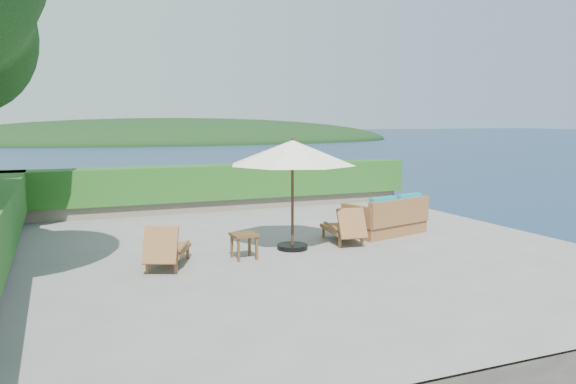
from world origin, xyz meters
name	(u,v)px	position (x,y,z in m)	size (l,w,h in m)	color
ground	(289,250)	(0.00, 0.00, 0.00)	(12.00, 12.00, 0.00)	gray
foundation	(289,321)	(0.00, 0.00, -1.55)	(12.00, 12.00, 3.00)	#5F574B
offshore_island	(175,142)	(25.00, 140.00, -3.00)	(126.00, 57.60, 12.60)	black
planter_wall_far	(218,204)	(0.00, 5.60, 0.18)	(12.00, 0.60, 0.36)	slate
hedge_far	(217,182)	(0.00, 5.60, 0.85)	(12.40, 0.90, 1.00)	#154915
patio_umbrella	(292,154)	(0.07, 0.01, 2.00)	(2.84, 2.84, 2.36)	black
lounge_left	(167,249)	(-2.61, -0.48, 0.35)	(1.11, 1.56, 0.83)	brown
lounge_right	(344,228)	(1.35, 0.12, 0.35)	(0.76, 1.50, 0.83)	brown
side_table	(244,238)	(-1.11, -0.37, 0.41)	(0.50, 0.50, 0.50)	brown
wicker_loveseat	(387,219)	(2.73, 0.59, 0.37)	(2.13, 1.47, 0.95)	brown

